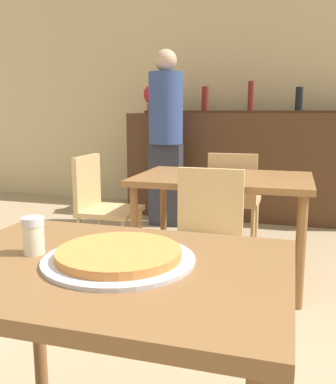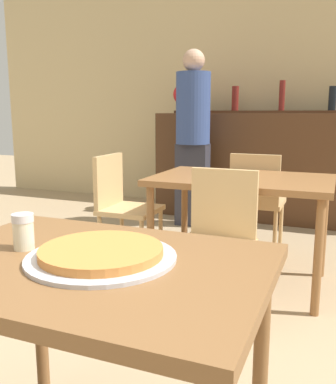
% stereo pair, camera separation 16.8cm
% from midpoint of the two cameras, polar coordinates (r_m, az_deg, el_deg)
% --- Properties ---
extents(wall_back, '(8.00, 0.05, 2.80)m').
position_cam_midpoint_polar(wall_back, '(5.23, 16.45, 12.93)').
color(wall_back, '#D1B784').
rests_on(wall_back, ground_plane).
extents(dining_table_near, '(1.00, 0.72, 0.75)m').
position_cam_midpoint_polar(dining_table_near, '(1.26, -6.42, -13.05)').
color(dining_table_near, brown).
rests_on(dining_table_near, ground_plane).
extents(dining_table_far, '(1.16, 0.77, 0.73)m').
position_cam_midpoint_polar(dining_table_far, '(2.89, 11.42, 0.40)').
color(dining_table_far, brown).
rests_on(dining_table_far, ground_plane).
extents(bar_counter, '(2.60, 0.56, 1.14)m').
position_cam_midpoint_polar(bar_counter, '(4.76, 15.29, 3.21)').
color(bar_counter, '#4C2D19').
rests_on(bar_counter, ground_plane).
extents(bar_back_shelf, '(2.39, 0.24, 0.35)m').
position_cam_midpoint_polar(bar_back_shelf, '(4.86, 15.83, 10.76)').
color(bar_back_shelf, '#4C2D19').
rests_on(bar_back_shelf, bar_counter).
extents(chair_far_side_front, '(0.40, 0.40, 0.84)m').
position_cam_midpoint_polar(chair_far_side_front, '(2.40, 8.73, -5.56)').
color(chair_far_side_front, tan).
rests_on(chair_far_side_front, ground_plane).
extents(chair_far_side_back, '(0.40, 0.40, 0.84)m').
position_cam_midpoint_polar(chair_far_side_back, '(3.46, 13.07, -0.67)').
color(chair_far_side_back, tan).
rests_on(chair_far_side_back, ground_plane).
extents(chair_far_side_left, '(0.40, 0.40, 0.84)m').
position_cam_midpoint_polar(chair_far_side_left, '(3.21, -4.73, -1.30)').
color(chair_far_side_left, tan).
rests_on(chair_far_side_left, ground_plane).
extents(pizza_tray, '(0.43, 0.43, 0.04)m').
position_cam_midpoint_polar(pizza_tray, '(1.22, -4.97, -8.29)').
color(pizza_tray, '#B7B7BC').
rests_on(pizza_tray, dining_table_near).
extents(cheese_shaker, '(0.07, 0.07, 0.11)m').
position_cam_midpoint_polar(cheese_shaker, '(1.34, -15.37, -5.12)').
color(cheese_shaker, beige).
rests_on(cheese_shaker, dining_table_near).
extents(person_standing, '(0.34, 0.34, 1.75)m').
position_cam_midpoint_polar(person_standing, '(4.32, 4.47, 7.96)').
color(person_standing, '#2D2D38').
rests_on(person_standing, ground_plane).
extents(potted_plant, '(0.24, 0.24, 0.33)m').
position_cam_midpoint_polar(potted_plant, '(4.91, 3.13, 12.58)').
color(potted_plant, maroon).
rests_on(potted_plant, bar_counter).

